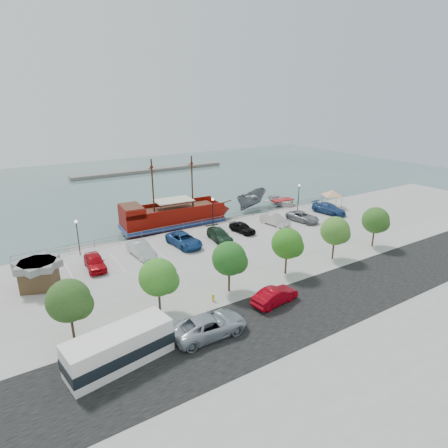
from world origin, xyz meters
TOP-DOWN VIEW (x-y plane):
  - ground at (0.00, 0.00)m, footprint 160.00×160.00m
  - land_slab at (0.00, -21.00)m, footprint 100.00×58.00m
  - street at (0.00, -16.00)m, footprint 100.00×8.00m
  - sidewalk at (0.00, -10.00)m, footprint 100.00×4.00m
  - seawall_railing at (0.00, 7.80)m, footprint 50.00×0.06m
  - far_shore at (10.00, 55.00)m, footprint 40.00×3.00m
  - pirate_ship at (-2.51, 11.58)m, footprint 17.46×5.73m
  - patrol_boat at (12.04, 13.80)m, footprint 7.87×4.99m
  - speedboat at (17.75, 12.29)m, footprint 5.28×7.06m
  - dock_west at (-15.09, 9.20)m, footprint 8.08×4.38m
  - dock_mid at (7.32, 9.20)m, footprint 7.86×3.00m
  - dock_east at (16.13, 9.20)m, footprint 7.69×2.97m
  - shed at (-22.97, 0.41)m, footprint 4.32×4.32m
  - canopy_tent at (21.81, 4.69)m, footprint 5.04×5.04m
  - street_van at (-12.99, -14.89)m, footprint 6.10×2.94m
  - street_sedan at (-5.73, -13.99)m, footprint 4.73×2.14m
  - shuttle_bus at (-19.83, -14.50)m, footprint 7.63×3.70m
  - fire_hydrant at (-10.23, -10.80)m, footprint 0.25×0.25m
  - lamp_post_left at (-18.00, 6.50)m, footprint 0.36×0.36m
  - lamp_post_mid at (0.00, 6.50)m, footprint 0.36×0.36m
  - lamp_post_right at (16.00, 6.50)m, footprint 0.36×0.36m
  - tree_a at (-21.85, -10.07)m, footprint 3.30×3.20m
  - tree_b at (-14.85, -10.07)m, footprint 3.30×3.20m
  - tree_c at (-7.85, -10.07)m, footprint 3.30×3.20m
  - tree_d at (-0.85, -10.07)m, footprint 3.30×3.20m
  - tree_e at (6.15, -10.07)m, footprint 3.30×3.20m
  - tree_f at (13.15, -10.07)m, footprint 3.30×3.20m
  - parked_car_a at (-17.43, 1.81)m, footprint 2.14×4.72m
  - parked_car_b at (-12.04, 2.46)m, footprint 2.13×5.03m
  - parked_car_c at (-6.48, 2.54)m, footprint 3.12×5.81m
  - parked_car_d at (-1.82, 1.79)m, footprint 2.57×5.17m
  - parked_car_e at (2.35, 2.68)m, footprint 2.23×4.33m
  - parked_car_f at (8.09, 2.78)m, footprint 2.37×4.89m
  - parked_car_g at (12.61, 1.85)m, footprint 3.10×5.36m
  - parked_car_h at (18.78, 2.48)m, footprint 3.10×5.88m

SIDE VIEW (x-z plane):
  - ground at x=0.00m, z-range -1.00..-1.00m
  - dock_east at x=16.13m, z-range -1.00..-0.57m
  - dock_mid at x=7.32m, z-range -1.00..-0.56m
  - dock_west at x=-15.09m, z-range -1.00..-0.56m
  - land_slab at x=0.00m, z-range -1.20..0.00m
  - far_shore at x=10.00m, z-range -1.00..-0.20m
  - speedboat at x=17.75m, z-range -1.00..0.40m
  - street at x=0.00m, z-range -0.01..0.03m
  - sidewalk at x=0.00m, z-range -0.01..0.04m
  - fire_hydrant at x=-10.23m, z-range 0.03..0.76m
  - patrol_boat at x=12.04m, z-range -1.00..1.85m
  - seawall_railing at x=0.00m, z-range 0.03..1.03m
  - parked_car_g at x=12.61m, z-range 0.00..1.40m
  - parked_car_e at x=2.35m, z-range 0.00..1.41m
  - parked_car_d at x=-1.82m, z-range 0.00..1.44m
  - street_sedan at x=-5.73m, z-range 0.00..1.50m
  - parked_car_f at x=8.09m, z-range 0.00..1.54m
  - parked_car_c at x=-6.48m, z-range 0.00..1.55m
  - parked_car_a at x=-17.43m, z-range 0.00..1.57m
  - parked_car_b at x=-12.04m, z-range 0.00..1.61m
  - parked_car_h at x=18.78m, z-range 0.00..1.63m
  - pirate_ship at x=-2.51m, z-range -4.63..6.29m
  - street_van at x=-12.99m, z-range 0.00..1.67m
  - shuttle_bus at x=-19.83m, z-range -0.04..2.54m
  - shed at x=-22.97m, z-range 0.09..2.83m
  - canopy_tent at x=21.81m, z-range 1.23..4.55m
  - lamp_post_left at x=-18.00m, z-range 0.80..5.08m
  - lamp_post_mid at x=0.00m, z-range 0.80..5.08m
  - lamp_post_right at x=16.00m, z-range 0.80..5.08m
  - tree_a at x=-21.85m, z-range 0.80..5.80m
  - tree_b at x=-14.85m, z-range 0.80..5.80m
  - tree_c at x=-7.85m, z-range 0.80..5.80m
  - tree_d at x=-0.85m, z-range 0.80..5.80m
  - tree_e at x=6.15m, z-range 0.80..5.80m
  - tree_f at x=13.15m, z-range 0.80..5.80m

